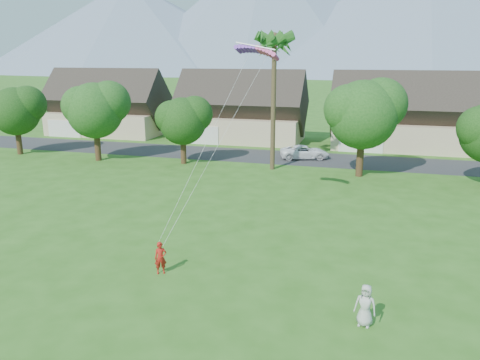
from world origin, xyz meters
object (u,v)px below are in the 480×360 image
(parked_car, at_px, (304,152))
(parafoil_kite, at_px, (258,49))
(kite_flyer, at_px, (161,258))
(watcher, at_px, (365,305))

(parked_car, relative_size, parafoil_kite, 1.83)
(kite_flyer, height_order, parked_car, kite_flyer)
(kite_flyer, distance_m, parafoil_kite, 13.82)
(parafoil_kite, bearing_deg, kite_flyer, -99.09)
(watcher, xyz_separation_m, parked_car, (-6.71, 30.59, -0.18))
(watcher, bearing_deg, kite_flyer, 177.96)
(kite_flyer, relative_size, watcher, 0.93)
(kite_flyer, height_order, watcher, watcher)
(kite_flyer, bearing_deg, watcher, -40.18)
(watcher, height_order, parked_car, watcher)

